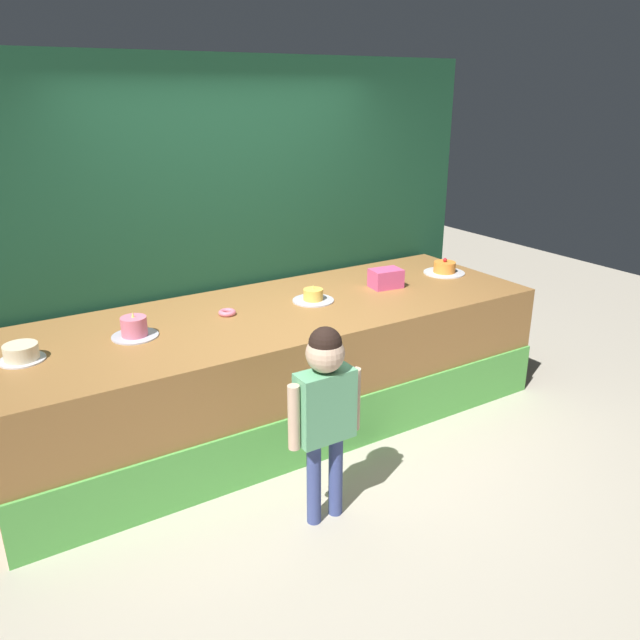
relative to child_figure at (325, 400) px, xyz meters
name	(u,v)px	position (x,y,z in m)	size (l,w,h in m)	color
ground_plane	(325,458)	(0.34, 0.53, -0.78)	(12.00, 12.00, 0.00)	#BCB29E
stage_platform	(277,366)	(0.34, 1.19, -0.34)	(3.97, 1.35, 0.88)	#9E6B38
curtain_backdrop	(228,231)	(0.34, 1.96, 0.54)	(4.55, 0.08, 2.63)	#19472D
child_figure	(325,400)	(0.00, 0.00, 0.00)	(0.47, 0.21, 1.21)	#3F4C8C
pink_box	(386,278)	(1.35, 1.21, 0.18)	(0.24, 0.17, 0.15)	#E05089
donut	(227,312)	(0.00, 1.29, 0.12)	(0.12, 0.12, 0.03)	pink
cake_far_left	(21,353)	(-1.35, 1.20, 0.15)	(0.26, 0.26, 0.10)	silver
cake_center_left	(134,328)	(-0.68, 1.22, 0.16)	(0.30, 0.30, 0.17)	silver
cake_center_right	(313,296)	(0.68, 1.22, 0.14)	(0.31, 0.31, 0.13)	silver
cake_far_right	(444,269)	(2.03, 1.26, 0.14)	(0.35, 0.35, 0.14)	silver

